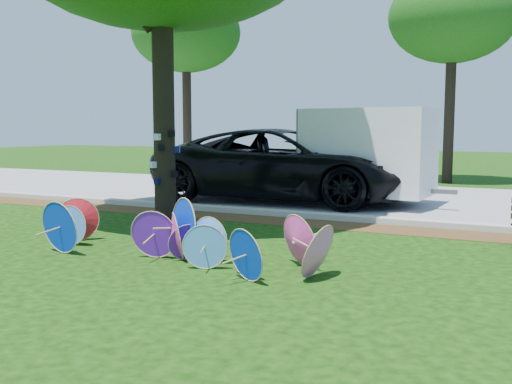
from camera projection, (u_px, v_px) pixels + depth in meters
ground at (160, 270)px, 7.83m from camera, size 90.00×90.00×0.00m
mulch_strip at (286, 222)px, 11.86m from camera, size 90.00×1.00×0.01m
curb at (299, 214)px, 12.48m from camera, size 90.00×0.30×0.12m
street at (352, 197)px, 16.20m from camera, size 90.00×8.00×0.01m
parasol_pile at (177, 235)px, 8.36m from camera, size 5.15×1.60×0.93m
black_van at (285, 165)px, 15.18m from camera, size 7.10×3.59×1.93m
cargo_trailer at (369, 152)px, 14.26m from camera, size 3.15×2.12×2.72m
bg_trees at (440, 15)px, 19.30m from camera, size 23.58×5.65×7.40m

